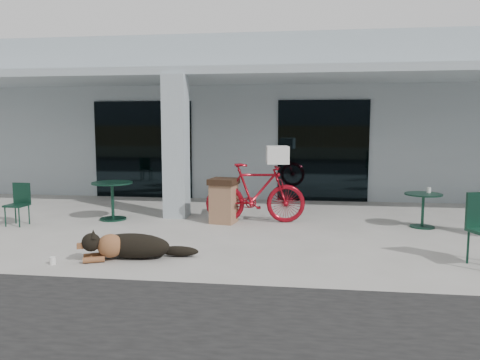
# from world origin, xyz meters

# --- Properties ---
(ground) EXTENTS (80.00, 80.00, 0.00)m
(ground) POSITION_xyz_m (0.00, 0.00, 0.00)
(ground) COLOR #ABA8A1
(ground) RESTS_ON ground
(building) EXTENTS (22.00, 7.00, 4.50)m
(building) POSITION_xyz_m (0.00, 8.50, 2.25)
(building) COLOR #A3B1B9
(building) RESTS_ON ground
(storefront_glass_left) EXTENTS (2.80, 0.06, 2.70)m
(storefront_glass_left) POSITION_xyz_m (-3.20, 4.98, 1.35)
(storefront_glass_left) COLOR black
(storefront_glass_left) RESTS_ON ground
(storefront_glass_right) EXTENTS (2.40, 0.06, 2.70)m
(storefront_glass_right) POSITION_xyz_m (1.80, 4.98, 1.35)
(storefront_glass_right) COLOR black
(storefront_glass_right) RESTS_ON ground
(column) EXTENTS (0.50, 0.50, 3.12)m
(column) POSITION_xyz_m (-1.50, 2.30, 1.56)
(column) COLOR #A3B1B9
(column) RESTS_ON ground
(overhang) EXTENTS (22.00, 2.80, 0.18)m
(overhang) POSITION_xyz_m (0.00, 3.60, 3.21)
(overhang) COLOR #A3B1B9
(overhang) RESTS_ON column
(bicycle) EXTENTS (2.14, 0.86, 1.25)m
(bicycle) POSITION_xyz_m (0.31, 1.90, 0.63)
(bicycle) COLOR maroon
(bicycle) RESTS_ON ground
(laundry_basket) EXTENTS (0.52, 0.66, 0.36)m
(laundry_basket) POSITION_xyz_m (0.75, 1.96, 1.43)
(laundry_basket) COLOR white
(laundry_basket) RESTS_ON bicycle
(dog) EXTENTS (1.41, 0.94, 0.45)m
(dog) POSITION_xyz_m (-1.29, -1.00, 0.22)
(dog) COLOR black
(dog) RESTS_ON ground
(cup_near_dog) EXTENTS (0.10, 0.10, 0.11)m
(cup_near_dog) POSITION_xyz_m (-2.35, -1.46, 0.06)
(cup_near_dog) COLOR white
(cup_near_dog) RESTS_ON ground
(cafe_table_near) EXTENTS (1.10, 1.10, 0.82)m
(cafe_table_near) POSITION_xyz_m (-2.79, 1.80, 0.41)
(cafe_table_near) COLOR #13382A
(cafe_table_near) RESTS_ON ground
(cafe_chair_near) EXTENTS (0.41, 0.45, 0.86)m
(cafe_chair_near) POSITION_xyz_m (-4.49, 0.97, 0.43)
(cafe_chair_near) COLOR #13382A
(cafe_chair_near) RESTS_ON ground
(cafe_table_far) EXTENTS (0.85, 0.85, 0.69)m
(cafe_table_far) POSITION_xyz_m (3.67, 1.89, 0.34)
(cafe_table_far) COLOR #13382A
(cafe_table_far) RESTS_ON ground
(cup_on_table) EXTENTS (0.09, 0.09, 0.11)m
(cup_on_table) POSITION_xyz_m (3.80, 2.02, 0.74)
(cup_on_table) COLOR white
(cup_on_table) RESTS_ON cafe_table_far
(trash_receptacle) EXTENTS (0.64, 0.64, 0.94)m
(trash_receptacle) POSITION_xyz_m (-0.35, 1.80, 0.47)
(trash_receptacle) COLOR #8E6549
(trash_receptacle) RESTS_ON ground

